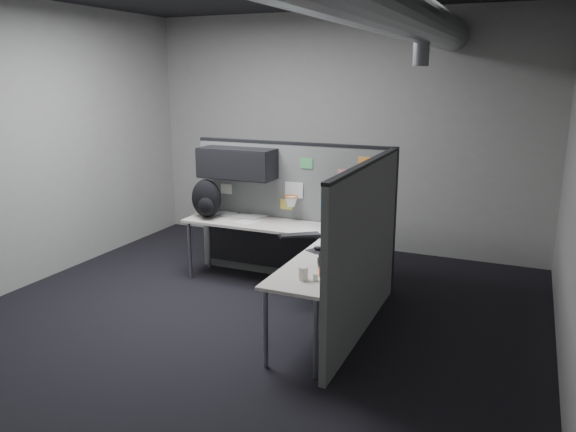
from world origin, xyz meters
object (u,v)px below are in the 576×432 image
at_px(desk, 290,244).
at_px(phone, 328,263).
at_px(keyboard, 300,236).
at_px(backpack, 206,199).
at_px(monitor, 346,211).

xyz_separation_m(desk, phone, (0.72, -0.85, 0.15)).
bearing_deg(desk, keyboard, -35.77).
bearing_deg(backpack, monitor, -8.80).
xyz_separation_m(keyboard, phone, (0.57, -0.74, 0.02)).
xyz_separation_m(keyboard, backpack, (-1.33, 0.34, 0.20)).
distance_m(desk, monitor, 0.69).
relative_size(desk, phone, 8.96).
xyz_separation_m(monitor, backpack, (-1.72, 0.02, -0.03)).
bearing_deg(monitor, phone, -66.99).
xyz_separation_m(desk, backpack, (-1.18, 0.23, 0.34)).
bearing_deg(monitor, backpack, -167.18).
bearing_deg(desk, backpack, 168.84).
distance_m(desk, phone, 1.13).
height_order(monitor, phone, monitor).
bearing_deg(keyboard, desk, 153.34).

